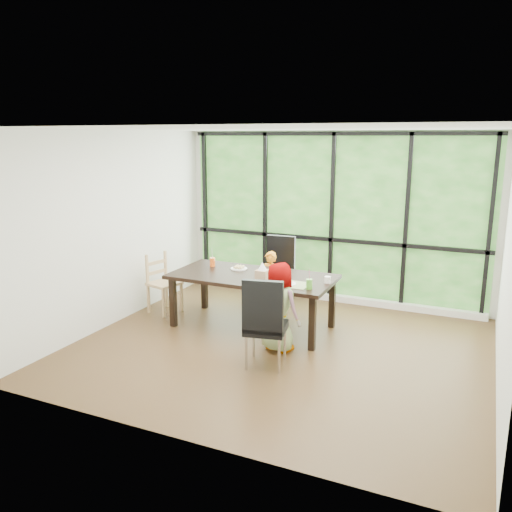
% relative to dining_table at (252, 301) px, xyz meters
% --- Properties ---
extents(ground, '(5.00, 5.00, 0.00)m').
position_rel_dining_table_xyz_m(ground, '(0.63, -0.54, -0.38)').
color(ground, black).
rests_on(ground, ground).
extents(back_wall, '(5.00, 0.00, 5.00)m').
position_rel_dining_table_xyz_m(back_wall, '(0.63, 1.71, 0.98)').
color(back_wall, silver).
rests_on(back_wall, ground).
extents(foliage_backdrop, '(4.80, 0.02, 2.65)m').
position_rel_dining_table_xyz_m(foliage_backdrop, '(0.63, 1.69, 0.98)').
color(foliage_backdrop, '#22521B').
rests_on(foliage_backdrop, back_wall).
extents(window_mullions, '(4.80, 0.06, 2.65)m').
position_rel_dining_table_xyz_m(window_mullions, '(0.63, 1.65, 0.98)').
color(window_mullions, black).
rests_on(window_mullions, back_wall).
extents(window_sill, '(4.80, 0.12, 0.10)m').
position_rel_dining_table_xyz_m(window_sill, '(0.63, 1.61, -0.33)').
color(window_sill, silver).
rests_on(window_sill, ground).
extents(dining_table, '(2.27, 1.14, 0.75)m').
position_rel_dining_table_xyz_m(dining_table, '(0.00, 0.00, 0.00)').
color(dining_table, black).
rests_on(dining_table, ground).
extents(chair_window_leather, '(0.49, 0.49, 1.08)m').
position_rel_dining_table_xyz_m(chair_window_leather, '(-0.05, 1.04, 0.17)').
color(chair_window_leather, black).
rests_on(chair_window_leather, ground).
extents(chair_interior_leather, '(0.54, 0.54, 1.08)m').
position_rel_dining_table_xyz_m(chair_interior_leather, '(0.66, -1.07, 0.17)').
color(chair_interior_leather, black).
rests_on(chair_interior_leather, ground).
extents(chair_end_beech, '(0.49, 0.51, 0.90)m').
position_rel_dining_table_xyz_m(chair_end_beech, '(-1.46, 0.02, 0.08)').
color(chair_end_beech, tan).
rests_on(chair_end_beech, ground).
extents(child_toddler, '(0.39, 0.30, 0.95)m').
position_rel_dining_table_xyz_m(child_toddler, '(0.00, 0.65, 0.10)').
color(child_toddler, orange).
rests_on(child_toddler, ground).
extents(child_older, '(0.63, 0.49, 1.13)m').
position_rel_dining_table_xyz_m(child_older, '(0.66, -0.60, 0.19)').
color(child_older, gray).
rests_on(child_older, ground).
extents(placemat, '(0.47, 0.35, 0.01)m').
position_rel_dining_table_xyz_m(placemat, '(0.64, -0.22, 0.38)').
color(placemat, tan).
rests_on(placemat, dining_table).
extents(plate_far, '(0.24, 0.24, 0.01)m').
position_rel_dining_table_xyz_m(plate_far, '(-0.31, 0.22, 0.38)').
color(plate_far, white).
rests_on(plate_far, dining_table).
extents(plate_near, '(0.26, 0.26, 0.02)m').
position_rel_dining_table_xyz_m(plate_near, '(0.59, -0.23, 0.38)').
color(plate_near, white).
rests_on(plate_near, dining_table).
extents(orange_cup, '(0.08, 0.08, 0.13)m').
position_rel_dining_table_xyz_m(orange_cup, '(-0.74, 0.21, 0.44)').
color(orange_cup, orange).
rests_on(orange_cup, dining_table).
extents(green_cup, '(0.08, 0.08, 0.13)m').
position_rel_dining_table_xyz_m(green_cup, '(0.92, -0.31, 0.44)').
color(green_cup, '#5BB334').
rests_on(green_cup, dining_table).
extents(white_mug, '(0.09, 0.09, 0.09)m').
position_rel_dining_table_xyz_m(white_mug, '(1.05, 0.05, 0.42)').
color(white_mug, white).
rests_on(white_mug, dining_table).
extents(tissue_box, '(0.16, 0.16, 0.13)m').
position_rel_dining_table_xyz_m(tissue_box, '(0.22, -0.16, 0.44)').
color(tissue_box, tan).
rests_on(tissue_box, dining_table).
extents(crepe_rolls_far, '(0.15, 0.12, 0.04)m').
position_rel_dining_table_xyz_m(crepe_rolls_far, '(-0.31, 0.22, 0.41)').
color(crepe_rolls_far, tan).
rests_on(crepe_rolls_far, plate_far).
extents(crepe_rolls_near, '(0.15, 0.12, 0.04)m').
position_rel_dining_table_xyz_m(crepe_rolls_near, '(0.59, -0.23, 0.41)').
color(crepe_rolls_near, tan).
rests_on(crepe_rolls_near, plate_near).
extents(straw_white, '(0.01, 0.04, 0.20)m').
position_rel_dining_table_xyz_m(straw_white, '(-0.74, 0.21, 0.54)').
color(straw_white, white).
rests_on(straw_white, orange_cup).
extents(straw_pink, '(0.01, 0.04, 0.20)m').
position_rel_dining_table_xyz_m(straw_pink, '(0.92, -0.31, 0.54)').
color(straw_pink, pink).
rests_on(straw_pink, green_cup).
extents(tissue, '(0.12, 0.12, 0.11)m').
position_rel_dining_table_xyz_m(tissue, '(0.22, -0.16, 0.56)').
color(tissue, white).
rests_on(tissue, tissue_box).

